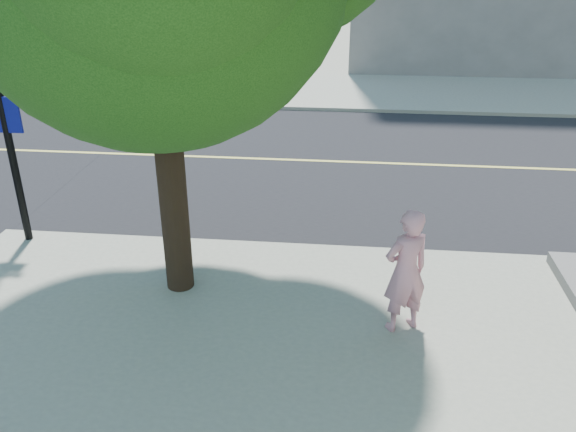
# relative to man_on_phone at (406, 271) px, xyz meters

# --- Properties ---
(ground) EXTENTS (140.00, 140.00, 0.00)m
(ground) POSITION_rel_man_on_phone_xyz_m (-5.91, 2.28, -0.99)
(ground) COLOR black
(ground) RESTS_ON ground
(road_ew) EXTENTS (140.00, 9.00, 0.01)m
(road_ew) POSITION_rel_man_on_phone_xyz_m (-5.91, 6.78, -0.99)
(road_ew) COLOR black
(road_ew) RESTS_ON ground
(sidewalk_ne) EXTENTS (29.00, 25.00, 0.12)m
(sidewalk_ne) POSITION_rel_man_on_phone_xyz_m (7.59, 23.78, -0.93)
(sidewalk_ne) COLOR gray
(sidewalk_ne) RESTS_ON ground
(man_on_phone) EXTENTS (0.76, 0.66, 1.75)m
(man_on_phone) POSITION_rel_man_on_phone_xyz_m (0.00, 0.00, 0.00)
(man_on_phone) COLOR pink
(man_on_phone) RESTS_ON sidewalk_se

